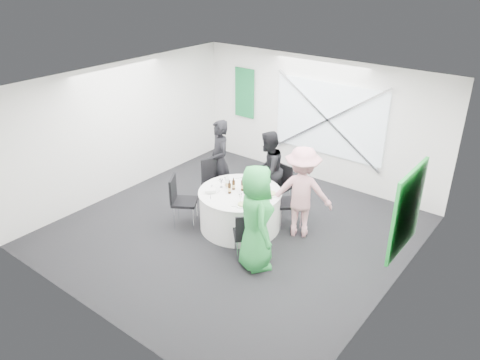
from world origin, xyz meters
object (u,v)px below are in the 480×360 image
Objects in this scene: chair_back at (281,183)px; person_man_back_left at (220,161)px; chair_front_right at (246,233)px; person_woman_pink at (302,192)px; chair_front_left at (180,197)px; person_man_back at (268,170)px; clear_water_bottle at (228,183)px; chair_back_left at (214,179)px; person_woman_green at (256,218)px; banquet_table at (240,209)px; green_water_bottle at (251,189)px; chair_back_right at (295,198)px.

chair_back is 1.36m from person_man_back_left.
person_woman_pink reaches higher than chair_front_right.
person_man_back_left is at bearing -29.96° from person_woman_pink.
person_man_back is at bearing -61.15° from chair_front_left.
person_man_back_left reaches higher than clear_water_bottle.
chair_front_right is at bearing -102.57° from chair_back_left.
person_woman_green is 6.29× the size of clear_water_bottle.
clear_water_bottle is (-0.25, -0.05, 0.49)m from banquet_table.
person_woman_pink reaches higher than chair_front_left.
chair_front_left is at bearing -147.77° from banquet_table.
person_woman_pink is 0.91m from green_water_bottle.
chair_back is 0.50× the size of person_man_back_left.
green_water_bottle is at bearing 4.58° from person_woman_pink.
green_water_bottle is 1.09× the size of clear_water_bottle.
person_man_back is 5.62× the size of clear_water_bottle.
chair_back_left is 0.55× the size of person_woman_green.
chair_front_left is at bearing -54.91° from person_man_back_left.
clear_water_bottle is at bearing -13.81° from person_man_back.
chair_back_right is 0.56× the size of person_woman_green.
banquet_table is 0.89× the size of person_man_back_left.
person_woman_green reaches higher than person_woman_pink.
person_man_back_left is (-1.83, -0.03, 0.27)m from chair_back_right.
chair_back_left is at bearing 158.68° from banquet_table.
chair_back_right is at bearing -32.46° from chair_back.
chair_back is at bearing -64.35° from person_woman_pink.
chair_front_left is at bearing -94.51° from chair_back_right.
chair_front_right is at bearing 28.30° from person_woman_green.
green_water_bottle is at bearing -94.13° from chair_front_left.
person_woman_pink reaches higher than clear_water_bottle.
clear_water_bottle is (-0.97, 0.70, 0.35)m from chair_front_right.
chair_front_right is at bearing 19.89° from person_man_back.
chair_back_left is at bearing -22.33° from person_woman_pink.
banquet_table is 0.86× the size of person_woman_green.
chair_back is at bearing 72.72° from clear_water_bottle.
clear_water_bottle reaches higher than chair_back.
person_woman_green is 1.42m from clear_water_bottle.
banquet_table is 4.95× the size of green_water_bottle.
chair_front_right is 1.96m from person_man_back.
green_water_bottle is at bearing -81.16° from chair_back_right.
person_man_back_left is (-1.76, 1.40, 0.36)m from chair_front_right.
chair_back is 2.13m from chair_front_left.
person_man_back_left is (-1.04, 0.65, 0.50)m from banquet_table.
chair_front_left is 0.57× the size of person_woman_pink.
chair_back_left is at bearing -42.80° from person_man_back_left.
chair_back is 0.42m from person_man_back.
chair_front_left is 2.30m from person_woman_pink.
chair_front_left is 0.55× the size of person_woman_green.
person_man_back_left is 2.47m from person_woman_green.
clear_water_bottle reaches higher than chair_back_left.
clear_water_bottle reaches higher than chair_front_right.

